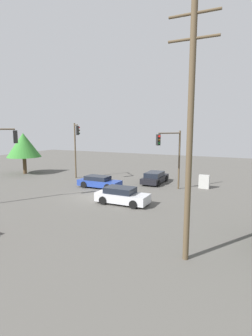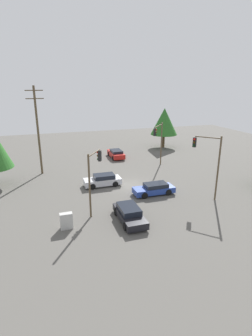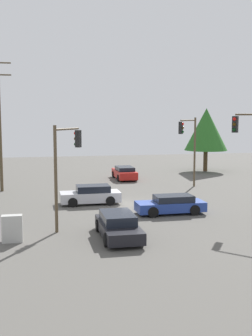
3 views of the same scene
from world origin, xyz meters
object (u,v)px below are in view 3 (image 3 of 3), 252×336
(sedan_blue, at_px, (171,205))
(sedan_silver, at_px, (91,195))
(sedan_dark, at_px, (118,226))
(traffic_signal_main, at_px, (65,159))
(electrical_cabinet, at_px, (12,229))
(sedan_red, at_px, (124,173))
(traffic_signal_cross, at_px, (190,140))

(sedan_blue, distance_m, sedan_silver, 6.49)
(sedan_silver, xyz_separation_m, sedan_dark, (0.31, -9.09, -0.04))
(sedan_silver, height_order, traffic_signal_main, traffic_signal_main)
(sedan_blue, height_order, electrical_cabinet, electrical_cabinet)
(electrical_cabinet, bearing_deg, sedan_red, 63.45)
(sedan_dark, bearing_deg, traffic_signal_cross, -123.51)
(sedan_blue, height_order, sedan_silver, sedan_silver)
(traffic_signal_main, bearing_deg, sedan_blue, -40.77)
(sedan_blue, relative_size, sedan_red, 1.00)
(electrical_cabinet, bearing_deg, sedan_dark, -3.27)
(electrical_cabinet, bearing_deg, traffic_signal_main, 38.84)
(traffic_signal_main, distance_m, traffic_signal_cross, 16.36)
(sedan_dark, xyz_separation_m, traffic_signal_main, (-2.58, 2.70, 3.43))
(sedan_blue, height_order, traffic_signal_main, traffic_signal_main)
(traffic_signal_main, bearing_deg, sedan_red, 11.04)
(sedan_blue, xyz_separation_m, sedan_red, (0.20, 16.11, 0.04))
(traffic_signal_main, xyz_separation_m, traffic_signal_cross, (11.84, 11.29, 0.31))
(sedan_silver, bearing_deg, electrical_cabinet, 149.20)
(sedan_blue, height_order, sedan_dark, sedan_dark)
(sedan_silver, bearing_deg, sedan_red, -23.17)
(sedan_blue, height_order, sedan_red, sedan_red)
(sedan_silver, distance_m, traffic_signal_main, 7.59)
(traffic_signal_cross, distance_m, electrical_cabinet, 20.47)
(sedan_dark, distance_m, traffic_signal_cross, 17.18)
(sedan_dark, xyz_separation_m, electrical_cabinet, (-5.54, 0.32, 0.07))
(sedan_dark, height_order, traffic_signal_cross, traffic_signal_cross)
(traffic_signal_main, height_order, electrical_cabinet, traffic_signal_main)
(traffic_signal_main, bearing_deg, sedan_dark, -103.26)
(electrical_cabinet, bearing_deg, sedan_silver, 59.20)
(sedan_blue, bearing_deg, sedan_silver, 48.33)
(sedan_blue, xyz_separation_m, traffic_signal_main, (-7.13, -2.08, 3.45))
(sedan_blue, bearing_deg, sedan_dark, 136.43)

